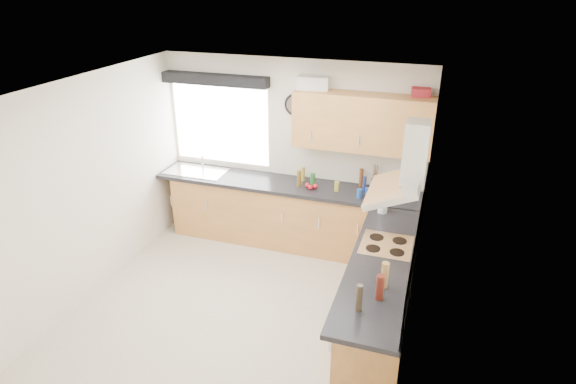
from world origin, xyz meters
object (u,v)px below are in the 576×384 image
(extractor_hood, at_px, (405,170))
(washing_machine, at_px, (276,215))
(oven, at_px, (383,285))
(upper_cabinets, at_px, (362,122))

(extractor_hood, relative_size, washing_machine, 0.99)
(oven, bearing_deg, extractor_hood, -0.00)
(extractor_hood, bearing_deg, washing_machine, 145.12)
(oven, bearing_deg, upper_cabinets, 112.54)
(washing_machine, bearing_deg, upper_cabinets, 12.04)
(upper_cabinets, height_order, washing_machine, upper_cabinets)
(upper_cabinets, bearing_deg, extractor_hood, -63.87)
(oven, distance_m, extractor_hood, 1.35)
(washing_machine, bearing_deg, extractor_hood, -28.29)
(extractor_hood, relative_size, upper_cabinets, 0.46)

